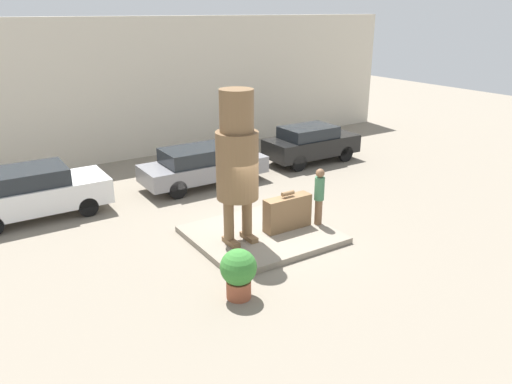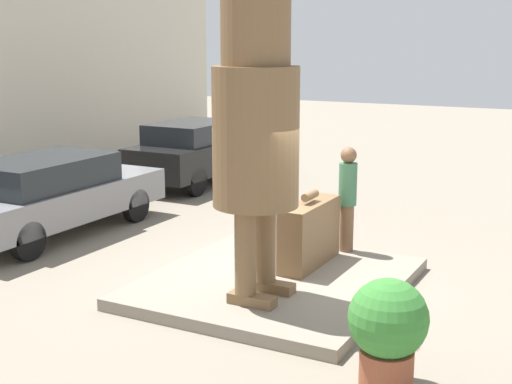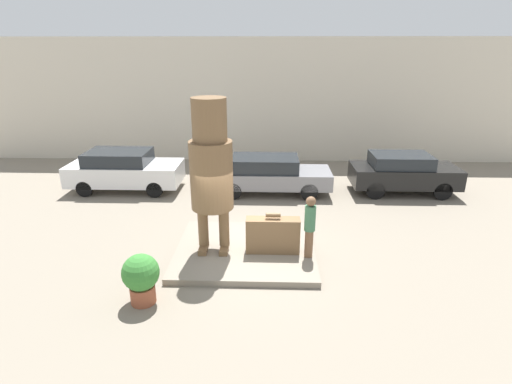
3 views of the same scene
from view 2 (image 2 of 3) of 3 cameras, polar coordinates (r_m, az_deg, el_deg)
name	(u,v)px [view 2 (image 2 of 3)]	position (r m, az deg, el deg)	size (l,w,h in m)	color
ground_plane	(276,288)	(10.68, 1.60, -7.69)	(60.00, 60.00, 0.00)	gray
pedestal	(276,282)	(10.65, 1.60, -7.25)	(3.91, 3.49, 0.17)	gray
statue_figure	(256,117)	(9.27, -0.02, 6.04)	(1.14, 1.14, 4.21)	brown
giant_suitcase	(309,234)	(11.07, 4.30, -3.33)	(1.48, 0.42, 1.17)	brown
tourist	(348,195)	(11.74, 7.34, -0.21)	(0.30, 0.30, 1.74)	brown
parked_car_grey	(51,193)	(13.83, -16.10, -0.11)	(4.71, 1.75, 1.49)	gray
parked_car_black	(196,151)	(18.05, -4.81, 3.30)	(4.13, 1.72, 1.59)	black
planter_pot	(388,328)	(7.68, 10.50, -10.65)	(0.85, 0.85, 1.21)	brown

